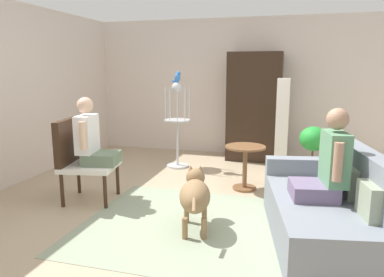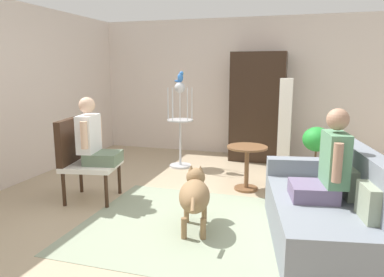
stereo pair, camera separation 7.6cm
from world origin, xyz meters
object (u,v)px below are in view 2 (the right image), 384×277
Objects in this scene: couch at (329,211)px; round_end_table at (247,161)px; column_lamp at (284,130)px; parrot at (180,77)px; dog at (195,194)px; armchair at (81,154)px; armoire_cabinet at (258,107)px; person_on_couch at (328,165)px; potted_plant at (316,146)px; person_on_armchair at (93,138)px; bird_cage_stand at (180,122)px.

couch reaches higher than round_end_table.
parrot is at bearing 174.72° from column_lamp.
armchair is at bearing 165.41° from dog.
round_end_table is (1.90, 0.95, -0.18)m from armchair.
armoire_cabinet is at bearing 55.40° from armchair.
potted_plant is at bearing 90.06° from person_on_couch.
couch is 2.44× the size of potted_plant.
couch is 0.97× the size of armoire_cabinet.
person_on_couch is at bearing -76.83° from column_lamp.
potted_plant reaches higher than round_end_table.
potted_plant is (0.90, 0.94, 0.06)m from round_end_table.
armoire_cabinet is (-0.97, 0.77, 0.49)m from potted_plant.
column_lamp is at bearing 35.02° from armchair.
armchair is 2.86m from column_lamp.
parrot reaches higher than dog.
armoire_cabinet is (-0.07, 1.71, 0.55)m from round_end_table.
round_end_table is 0.32× the size of armoire_cabinet.
armchair reaches higher than couch.
couch is 2.75m from person_on_armchair.
couch is 2.20× the size of person_on_couch.
person_on_armchair is at bearing -106.16° from bird_cage_stand.
potted_plant is at bearing 46.00° from round_end_table.
bird_cage_stand is at bearing 180.00° from parrot.
person_on_couch is at bearing -72.04° from armoire_cabinet.
person_on_armchair is (-2.68, 0.35, 0.47)m from couch.
armchair is at bearing -144.98° from column_lamp.
parrot is at bearing 145.04° from round_end_table.
couch is 2.14× the size of dog.
armchair is at bearing 172.82° from person_on_couch.
armoire_cabinet reaches higher than dog.
armchair is 1.64m from dog.
couch is at bearing -6.43° from armchair.
armoire_cabinet is at bearing 92.35° from round_end_table.
parrot is at bearing 111.85° from dog.
potted_plant is (-0.05, 2.21, 0.15)m from couch.
person_on_armchair is at bearing 172.51° from couch.
parrot is at bearing 135.64° from couch.
couch is 2.07m from column_lamp.
dog is at bearing -103.54° from round_end_table.
dog is at bearing -94.79° from armoire_cabinet.
parrot is at bearing -0.00° from bird_cage_stand.
armoire_cabinet is (-1.02, 2.98, 0.64)m from couch.
armchair is at bearing -153.54° from round_end_table.
person_on_couch is (-0.05, -0.03, 0.45)m from couch.
bird_cage_stand is 1.67m from column_lamp.
armchair is at bearing -124.60° from armoire_cabinet.
round_end_table is at bearing 126.89° from couch.
armoire_cabinet is (-0.98, 3.01, 0.19)m from person_on_couch.
potted_plant is at bearing 61.78° from dog.
person_on_couch is 2.26m from potted_plant.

